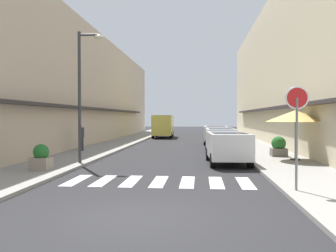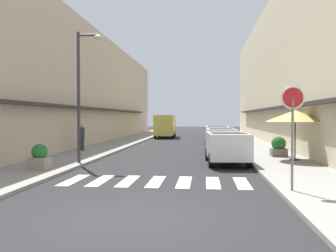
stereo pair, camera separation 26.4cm
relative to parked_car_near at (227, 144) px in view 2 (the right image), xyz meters
The scene contains 16 objects.
ground_plane 11.09m from the parked_car_near, 103.83° to the left, with size 109.09×109.09×0.00m, color #232326.
sidewalk_left 13.32m from the parked_car_near, 126.18° to the left, with size 3.03×69.42×0.12m, color gray.
sidewalk_right 11.07m from the parked_car_near, 76.56° to the left, with size 3.03×69.42×0.12m, color gray.
building_row_left 17.39m from the parked_car_near, 134.16° to the left, with size 5.50×46.63×9.02m.
building_row_right 14.68m from the parked_car_near, 61.70° to the left, with size 5.50×46.63×11.51m.
crosswalk 5.58m from the parked_car_near, 118.71° to the right, with size 6.15×2.20×0.01m.
parked_car_near is the anchor object (origin of this frame).
parked_car_mid 5.99m from the parked_car_near, 90.00° to the left, with size 1.82×4.49×1.47m.
parked_car_far 12.15m from the parked_car_near, 90.00° to the left, with size 1.97×4.39×1.47m.
delivery_van 21.55m from the parked_car_near, 103.79° to the left, with size 2.11×5.45×2.37m.
round_street_sign 6.74m from the parked_car_near, 77.63° to the right, with size 0.65×0.07×2.92m.
street_lamp 7.12m from the parked_car_near, behind, with size 1.19×0.28×5.87m.
cafe_umbrella 3.63m from the parked_car_near, 14.89° to the left, with size 2.79×2.79×2.39m.
planter_corner 8.15m from the parked_car_near, 155.90° to the right, with size 0.71×0.71×1.00m.
planter_midblock 3.81m from the parked_car_near, 41.32° to the left, with size 0.79×0.79×1.04m.
pedestrian_walking_near 9.66m from the parked_car_near, 151.60° to the left, with size 0.34×0.34×1.63m.
Camera 2 is at (1.61, -7.57, 2.17)m, focal length 38.30 mm.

